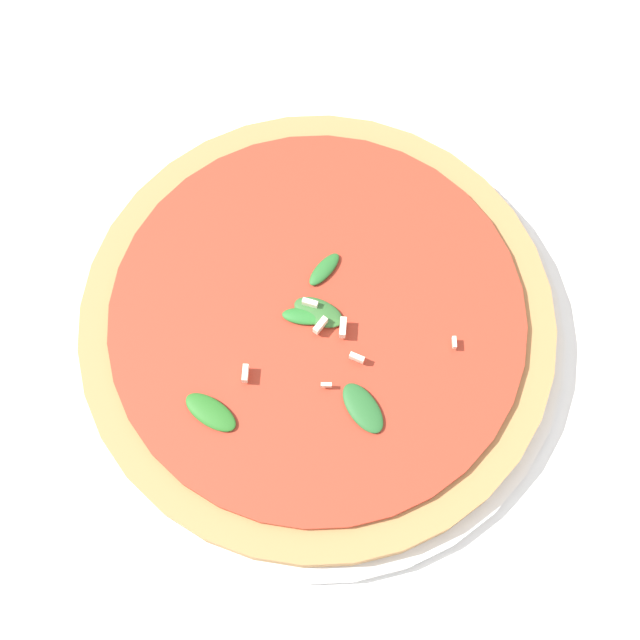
% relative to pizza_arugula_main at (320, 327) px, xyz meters
% --- Properties ---
extents(ground_plane, '(6.00, 6.00, 0.00)m').
position_rel_pizza_arugula_main_xyz_m(ground_plane, '(0.00, 0.02, -0.02)').
color(ground_plane, white).
extents(pizza_arugula_main, '(0.36, 0.36, 0.05)m').
position_rel_pizza_arugula_main_xyz_m(pizza_arugula_main, '(0.00, 0.00, 0.00)').
color(pizza_arugula_main, white).
rests_on(pizza_arugula_main, ground_plane).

